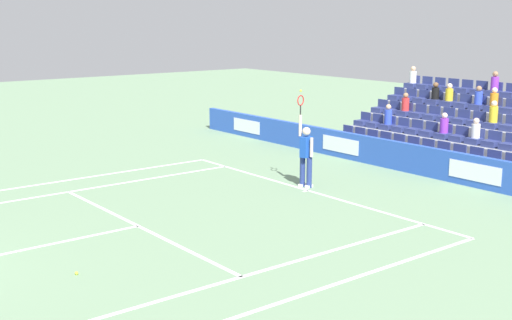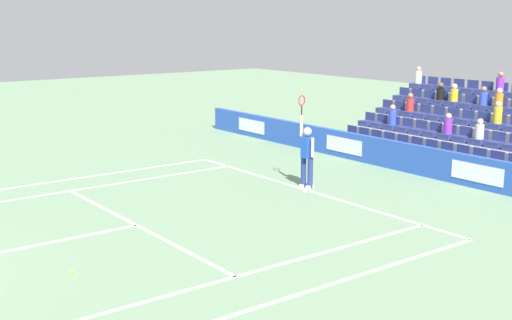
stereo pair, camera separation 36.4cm
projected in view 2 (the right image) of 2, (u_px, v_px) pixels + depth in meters
line_baseline at (309, 191)px, 19.36m from camera, size 10.97×0.10×0.01m
line_service at (136, 225)px, 16.13m from camera, size 8.23×0.10×0.01m
line_centre_service at (0, 252)px, 14.24m from camera, size 0.10×6.40×0.01m
line_singles_sideline_left at (55, 193)px, 19.08m from camera, size 0.10×11.89×0.01m
line_singles_sideline_right at (216, 282)px, 12.64m from camera, size 0.10×11.89×0.01m
line_doubles_sideline_left at (38, 184)px, 20.15m from camera, size 0.10×11.89×0.01m
line_doubles_sideline_right at (260, 306)px, 11.57m from camera, size 0.10×11.89×0.01m
line_centre_mark at (306, 191)px, 19.30m from camera, size 0.10×0.20×0.01m
sponsor_barrier at (406, 157)px, 21.70m from camera, size 21.95×0.22×0.94m
tennis_player at (307, 154)px, 19.58m from camera, size 0.53×0.40×2.85m
stadium_stand at (474, 135)px, 23.73m from camera, size 8.06×4.75×3.03m
loose_tennis_ball at (72, 272)px, 13.07m from camera, size 0.07×0.07×0.07m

